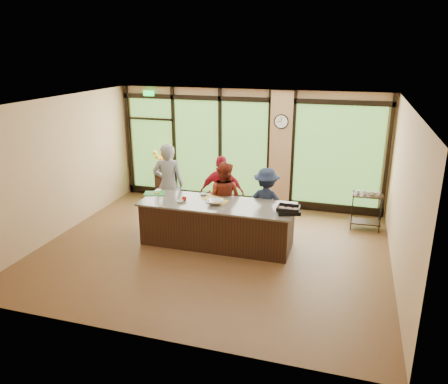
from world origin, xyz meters
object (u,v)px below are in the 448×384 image
Objects in this scene: cook_left at (168,184)px; roasting_pan at (288,211)px; island_base at (217,225)px; flower_stand at (163,184)px; bar_cart at (367,206)px; cook_right at (266,203)px.

cook_left is 3.06m from roasting_pan.
cook_left is at bearing 151.45° from island_base.
cook_left is at bearing 143.58° from roasting_pan.
bar_cart reaches higher than flower_stand.
cook_right is (0.89, 0.73, 0.33)m from island_base.
bar_cart is (5.27, -0.54, 0.11)m from flower_stand.
cook_right is (2.31, -0.05, -0.20)m from cook_left.
cook_right is at bearing 39.19° from island_base.
cook_right is 3.53m from flower_stand.
cook_left is 4.53× the size of roasting_pan.
roasting_pan is (2.92, -0.93, -0.01)m from cook_left.
island_base is 1.59m from roasting_pan.
island_base is at bearing 155.31° from roasting_pan.
cook_right reaches higher than roasting_pan.
roasting_pan is (0.61, -0.88, 0.18)m from cook_right.
cook_left is 2.32m from cook_right.
bar_cart is (2.12, 1.03, -0.22)m from cook_right.
flower_stand is at bearing 128.17° from roasting_pan.
flower_stand is at bearing -75.21° from cook_left.
bar_cart is (3.01, 1.75, 0.11)m from island_base.
cook_left is (-1.42, 0.77, 0.53)m from island_base.
island_base is 3.48m from bar_cart.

